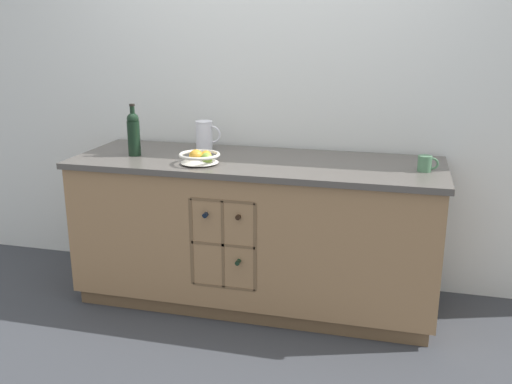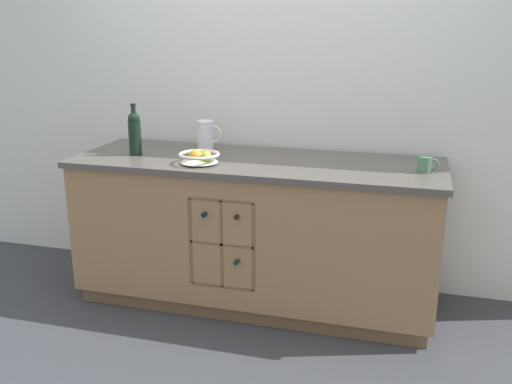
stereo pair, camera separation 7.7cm
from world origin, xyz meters
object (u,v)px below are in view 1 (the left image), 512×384
(ceramic_mug, at_px, (425,164))
(standing_wine_bottle, at_px, (134,133))
(fruit_bowl, at_px, (200,157))
(white_pitcher, at_px, (205,135))

(ceramic_mug, bearing_deg, standing_wine_bottle, -178.97)
(fruit_bowl, bearing_deg, white_pitcher, 105.21)
(fruit_bowl, relative_size, white_pitcher, 1.27)
(white_pitcher, height_order, standing_wine_bottle, standing_wine_bottle)
(white_pitcher, xyz_separation_m, standing_wine_bottle, (-0.36, -0.26, 0.04))
(ceramic_mug, distance_m, standing_wine_bottle, 1.70)
(standing_wine_bottle, bearing_deg, ceramic_mug, 1.03)
(white_pitcher, bearing_deg, fruit_bowl, -74.79)
(fruit_bowl, bearing_deg, standing_wine_bottle, 166.10)
(fruit_bowl, relative_size, standing_wine_bottle, 0.75)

